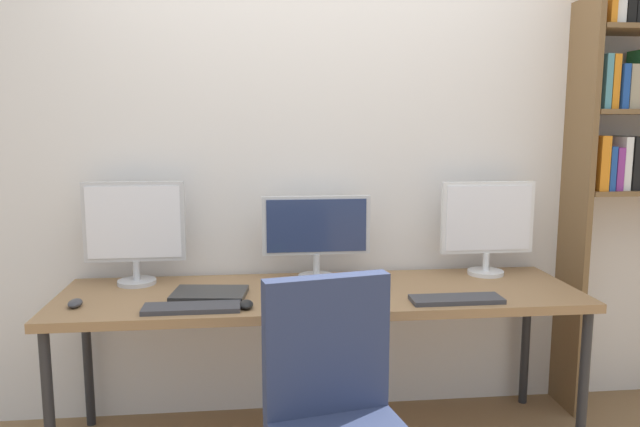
# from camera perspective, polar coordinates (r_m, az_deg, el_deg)

# --- Properties ---
(wall_back) EXTENTS (4.76, 0.10, 2.60)m
(wall_back) POSITION_cam_1_polar(r_m,az_deg,el_deg) (3.13, -0.73, 4.82)
(wall_back) COLOR silver
(wall_back) RESTS_ON ground_plane
(desk) EXTENTS (2.36, 0.68, 0.74)m
(desk) POSITION_cam_1_polar(r_m,az_deg,el_deg) (2.83, 0.11, -8.17)
(desk) COLOR #936D47
(desk) RESTS_ON ground_plane
(monitor_left) EXTENTS (0.47, 0.18, 0.49)m
(monitor_left) POSITION_cam_1_polar(r_m,az_deg,el_deg) (3.00, -16.92, -1.31)
(monitor_left) COLOR silver
(monitor_left) RESTS_ON desk
(monitor_center) EXTENTS (0.53, 0.18, 0.41)m
(monitor_center) POSITION_cam_1_polar(r_m,az_deg,el_deg) (2.97, -0.34, -1.70)
(monitor_center) COLOR silver
(monitor_center) RESTS_ON desk
(monitor_right) EXTENTS (0.47, 0.18, 0.47)m
(monitor_right) POSITION_cam_1_polar(r_m,az_deg,el_deg) (3.17, 15.35, -0.91)
(monitor_right) COLOR silver
(monitor_right) RESTS_ON desk
(keyboard_left) EXTENTS (0.40, 0.13, 0.02)m
(keyboard_left) POSITION_cam_1_polar(r_m,az_deg,el_deg) (2.59, -11.87, -8.60)
(keyboard_left) COLOR #38383D
(keyboard_left) RESTS_ON desk
(keyboard_right) EXTENTS (0.39, 0.13, 0.02)m
(keyboard_right) POSITION_cam_1_polar(r_m,az_deg,el_deg) (2.71, 12.61, -7.82)
(keyboard_right) COLOR #38383D
(keyboard_right) RESTS_ON desk
(mouse_left_side) EXTENTS (0.06, 0.10, 0.03)m
(mouse_left_side) POSITION_cam_1_polar(r_m,az_deg,el_deg) (2.58, -6.88, -8.42)
(mouse_left_side) COLOR black
(mouse_left_side) RESTS_ON desk
(mouse_right_side) EXTENTS (0.06, 0.10, 0.03)m
(mouse_right_side) POSITION_cam_1_polar(r_m,az_deg,el_deg) (2.77, -21.87, -7.77)
(mouse_right_side) COLOR #38383D
(mouse_right_side) RESTS_ON desk
(laptop_closed) EXTENTS (0.34, 0.26, 0.02)m
(laptop_closed) POSITION_cam_1_polar(r_m,az_deg,el_deg) (2.77, -10.26, -7.38)
(laptop_closed) COLOR #2D2D2D
(laptop_closed) RESTS_ON desk
(coffee_mug) EXTENTS (0.11, 0.08, 0.09)m
(coffee_mug) POSITION_cam_1_polar(r_m,az_deg,el_deg) (2.62, -3.30, -7.40)
(coffee_mug) COLOR #1E8C4C
(coffee_mug) RESTS_ON desk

